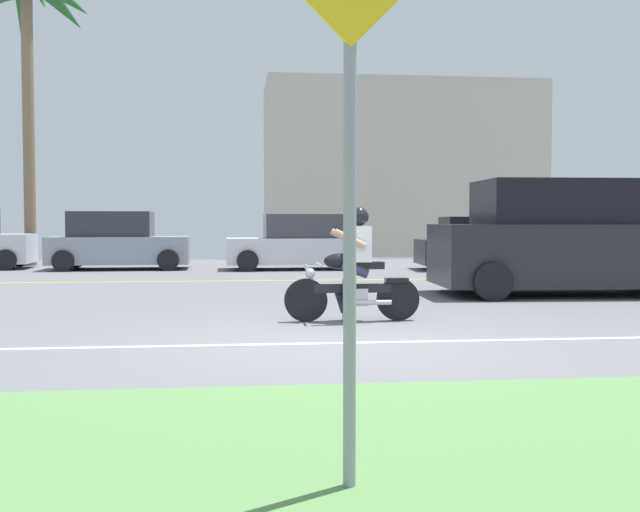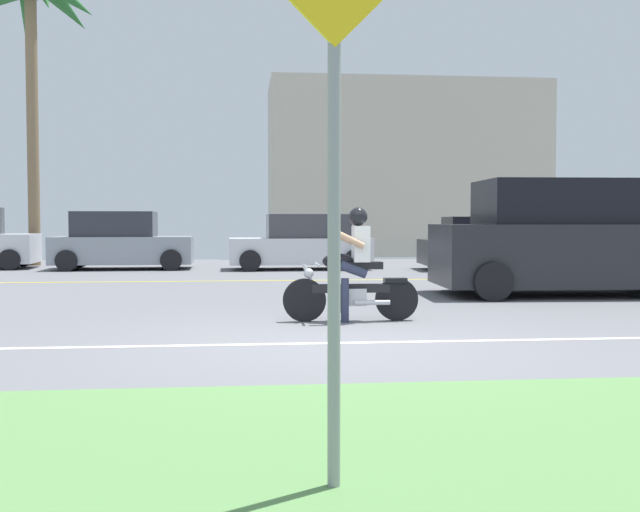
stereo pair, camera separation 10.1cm
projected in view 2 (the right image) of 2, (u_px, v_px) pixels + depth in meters
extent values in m
cube|color=slate|center=(309.00, 312.00, 10.82)|extent=(56.00, 30.00, 0.04)
cube|color=#5B8C4C|center=(433.00, 470.00, 3.76)|extent=(56.00, 3.80, 0.06)
cube|color=silver|center=(334.00, 343.00, 7.86)|extent=(50.40, 0.12, 0.01)
cube|color=yellow|center=(287.00, 280.00, 16.29)|extent=(50.40, 0.12, 0.01)
cylinder|color=black|center=(304.00, 300.00, 9.56)|extent=(0.55, 0.09, 0.55)
cylinder|color=black|center=(397.00, 299.00, 9.67)|extent=(0.55, 0.09, 0.55)
cylinder|color=#B7BAC1|center=(312.00, 282.00, 9.56)|extent=(0.25, 0.05, 0.48)
cube|color=black|center=(351.00, 288.00, 9.61)|extent=(1.01, 0.10, 0.11)
cube|color=#B7BAC1|center=(354.00, 297.00, 9.62)|extent=(0.30, 0.19, 0.22)
ellipsoid|color=black|center=(338.00, 261.00, 9.58)|extent=(0.41, 0.22, 0.20)
cube|color=black|center=(365.00, 265.00, 9.62)|extent=(0.44, 0.21, 0.09)
cube|color=black|center=(395.00, 280.00, 9.66)|extent=(0.30, 0.15, 0.06)
cylinder|color=#B7BAC1|center=(317.00, 265.00, 9.56)|extent=(0.04, 0.57, 0.03)
sphere|color=#B7BAC1|center=(309.00, 273.00, 9.55)|extent=(0.13, 0.13, 0.13)
cylinder|color=#B7BAC1|center=(372.00, 303.00, 9.53)|extent=(0.46, 0.07, 0.06)
cube|color=white|center=(361.00, 244.00, 9.60)|extent=(0.21, 0.30, 0.46)
sphere|color=black|center=(358.00, 217.00, 9.58)|extent=(0.24, 0.24, 0.24)
cylinder|color=#2D334C|center=(351.00, 269.00, 9.69)|extent=(0.37, 0.12, 0.23)
cylinder|color=#2D334C|center=(353.00, 269.00, 9.51)|extent=(0.37, 0.12, 0.23)
cylinder|color=#2D334C|center=(345.00, 300.00, 9.48)|extent=(0.10, 0.10, 0.56)
cylinder|color=#2D334C|center=(340.00, 301.00, 9.72)|extent=(0.19, 0.10, 0.31)
cylinder|color=tan|center=(345.00, 238.00, 9.76)|extent=(0.42, 0.09, 0.26)
cylinder|color=tan|center=(349.00, 239.00, 9.39)|extent=(0.42, 0.09, 0.26)
cube|color=#232328|center=(574.00, 255.00, 13.10)|extent=(4.88, 2.20, 1.06)
cube|color=black|center=(580.00, 202.00, 13.07)|extent=(3.53, 1.86, 0.77)
cylinder|color=black|center=(463.00, 273.00, 14.01)|extent=(0.65, 0.25, 0.64)
cylinder|color=black|center=(493.00, 281.00, 12.05)|extent=(0.65, 0.25, 0.64)
cylinder|color=black|center=(10.00, 260.00, 19.77)|extent=(0.57, 0.22, 0.56)
cylinder|color=black|center=(24.00, 257.00, 21.44)|extent=(0.57, 0.22, 0.56)
cube|color=#8C939E|center=(124.00, 250.00, 20.28)|extent=(3.72, 1.79, 0.73)
cube|color=#2D2F36|center=(115.00, 224.00, 20.22)|extent=(2.17, 1.52, 0.68)
cylinder|color=black|center=(66.00, 261.00, 19.28)|extent=(0.56, 0.19, 0.56)
cylinder|color=black|center=(171.00, 260.00, 19.60)|extent=(0.56, 0.19, 0.56)
cylinder|color=black|center=(80.00, 258.00, 20.98)|extent=(0.56, 0.19, 0.56)
cylinder|color=black|center=(176.00, 257.00, 21.30)|extent=(0.56, 0.19, 0.56)
cube|color=silver|center=(300.00, 251.00, 20.21)|extent=(3.82, 1.71, 0.69)
cube|color=#414147|center=(308.00, 226.00, 20.21)|extent=(2.23, 1.44, 0.64)
cylinder|color=black|center=(345.00, 257.00, 21.19)|extent=(0.56, 0.19, 0.56)
cylinder|color=black|center=(248.00, 258.00, 20.85)|extent=(0.56, 0.19, 0.56)
cylinder|color=black|center=(354.00, 260.00, 19.58)|extent=(0.56, 0.19, 0.56)
cylinder|color=black|center=(250.00, 261.00, 19.24)|extent=(0.56, 0.19, 0.56)
cube|color=#232328|center=(504.00, 252.00, 19.95)|extent=(4.52, 2.08, 0.66)
cube|color=black|center=(494.00, 228.00, 19.91)|extent=(2.66, 1.70, 0.61)
cylinder|color=black|center=(452.00, 261.00, 19.02)|extent=(0.57, 0.22, 0.56)
cylinder|color=black|center=(575.00, 261.00, 19.12)|extent=(0.57, 0.22, 0.56)
cylinder|color=black|center=(438.00, 258.00, 20.79)|extent=(0.57, 0.22, 0.56)
cylinder|color=black|center=(551.00, 258.00, 20.90)|extent=(0.57, 0.22, 0.56)
cylinder|color=#846B4C|center=(33.00, 127.00, 21.90)|extent=(0.34, 0.34, 8.17)
cone|color=#28662D|center=(60.00, 2.00, 22.50)|extent=(2.10, 2.15, 1.93)
cone|color=#28662D|center=(27.00, 3.00, 22.60)|extent=(1.47, 2.22, 2.12)
cylinder|color=gray|center=(334.00, 269.00, 3.40)|extent=(0.06, 0.06, 2.13)
cube|color=beige|center=(405.00, 170.00, 29.10)|extent=(10.52, 4.00, 6.59)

